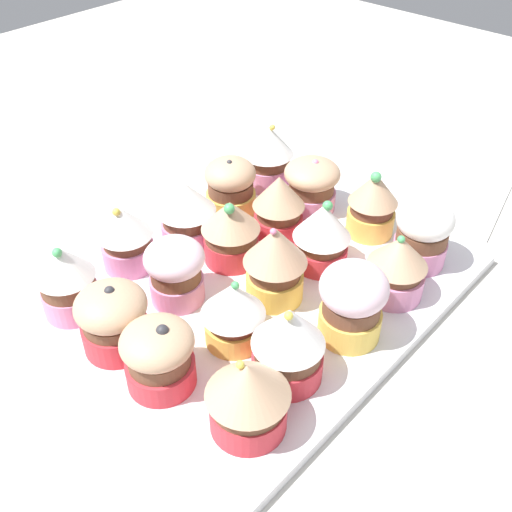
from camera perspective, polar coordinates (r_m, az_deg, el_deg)
The scene contains 23 objects.
ground_plane at distance 63.17cm, azimuth 0.00°, elevation -4.03°, with size 180.00×180.00×3.00cm, color beige.
baking_tray at distance 61.76cm, azimuth 0.00°, elevation -2.60°, with size 39.90×32.78×1.20cm.
cupcake_0 at distance 73.95cm, azimuth 1.12°, elevation 9.55°, with size 6.23×6.23×8.16cm.
cupcake_1 at distance 69.16cm, azimuth -2.42°, elevation 6.62°, with size 5.81×5.81×7.04cm.
cupcake_2 at distance 64.85cm, azimuth -6.46°, elevation 4.31°, with size 6.31×6.31×7.23cm.
cupcake_3 at distance 62.34cm, azimuth -12.18°, elevation 1.76°, with size 5.56×5.56×7.26cm.
cupcake_4 at distance 58.14cm, azimuth -17.43°, elevation -2.16°, with size 5.49×5.49×7.79cm.
cupcake_5 at distance 70.13cm, azimuth 5.26°, elevation 6.82°, with size 6.41×6.41×6.49cm.
cupcake_6 at distance 65.54cm, azimuth 2.15°, elevation 4.89°, with size 5.72×5.72×7.16cm.
cupcake_7 at distance 61.63cm, azimuth -2.40°, elevation 2.42°, with size 6.06×6.06×7.56cm.
cupcake_8 at distance 57.42cm, azimuth -7.61°, elevation -1.31°, with size 5.78×5.78×6.79cm.
cupcake_9 at distance 53.84cm, azimuth -13.33°, elevation -5.72°, with size 6.30×6.30×6.87cm.
cupcake_10 at distance 66.70cm, azimuth 10.95°, elevation 4.93°, with size 5.40×5.40×7.88cm.
cupcake_11 at distance 61.27cm, azimuth 6.24°, elevation 2.06°, with size 5.92×5.92×7.69cm.
cupcake_12 at distance 56.67cm, azimuth 1.82°, elevation -0.58°, with size 6.10×6.10×8.40cm.
cupcake_13 at distance 52.88cm, azimuth -2.17°, elevation -5.27°, with size 5.75×5.75×6.86cm.
cupcake_14 at distance 50.29cm, azimuth -9.16°, elevation -9.20°, with size 6.09×6.09×6.68cm.
cupcake_15 at distance 63.47cm, azimuth 15.46°, elevation 2.19°, with size 5.83×5.83×7.43cm.
cupcake_16 at distance 59.04cm, azimuth 13.13°, elevation -0.95°, with size 5.82×5.82×7.09cm.
cupcake_17 at distance 53.41cm, azimuth 8.84°, elevation -4.44°, with size 6.09×6.09×7.84cm.
cupcake_18 at distance 49.72cm, azimuth 3.05°, elevation -8.23°, with size 6.13×6.13×7.96cm.
cupcake_19 at distance 46.61cm, azimuth -0.77°, elevation -13.00°, with size 6.60×6.60×7.16cm.
napkin at distance 79.38cm, azimuth 16.78°, elevation 5.78°, with size 14.59×15.47×0.60cm, color white.
Camera 1 is at (34.34, 31.10, 41.44)cm, focal length 42.42 mm.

